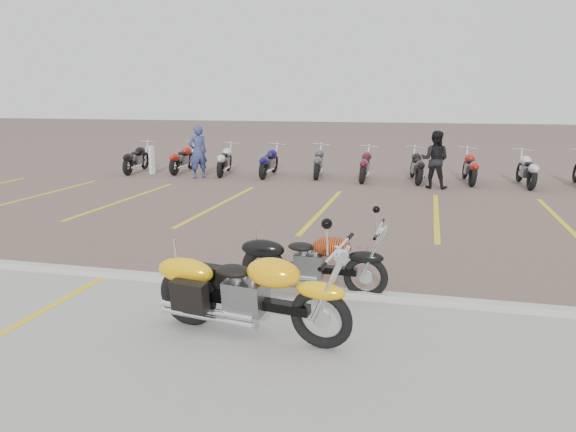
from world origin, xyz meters
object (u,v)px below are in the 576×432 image
person_a (198,152)px  person_b (435,160)px  bollard (152,160)px  flame_cruiser (310,264)px  yellow_cruiser (247,295)px

person_a → person_b: bearing=134.0°
person_a → bollard: size_ratio=1.77×
person_a → bollard: 2.12m
flame_cruiser → person_b: person_b is taller
bollard → yellow_cruiser: bearing=-58.3°
yellow_cruiser → person_a: size_ratio=1.38×
flame_cruiser → person_b: 10.10m
yellow_cruiser → person_a: 13.02m
yellow_cruiser → person_b: bearing=89.2°
flame_cruiser → person_a: bearing=123.4°
person_a → person_b: size_ratio=1.03×
yellow_cruiser → flame_cruiser: yellow_cruiser is taller
yellow_cruiser → person_b: size_ratio=1.41×
flame_cruiser → yellow_cruiser: bearing=-101.5°
bollard → flame_cruiser: bearing=-53.3°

